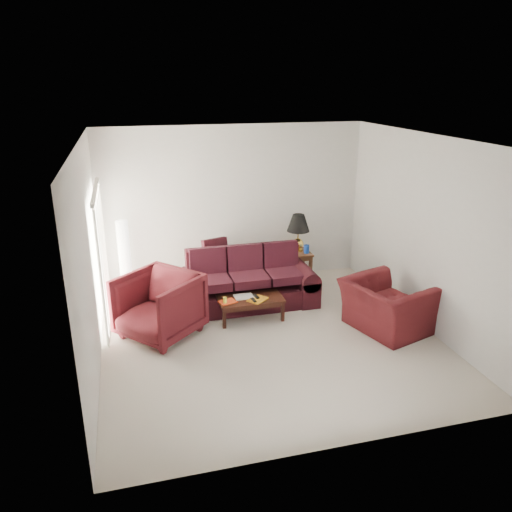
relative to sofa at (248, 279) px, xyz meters
The scene contains 19 objects.
floor 1.35m from the sofa, 88.12° to the right, with size 5.00×5.00×0.00m, color beige.
blinds 2.45m from the sofa, behind, with size 0.10×2.00×2.16m, color silver.
sofa is the anchor object (origin of this frame).
throw_pillow 0.95m from the sofa, 116.88° to the left, with size 0.47×0.13×0.47m, color black.
end_table 1.51m from the sofa, 36.49° to the left, with size 0.53×0.53×0.58m, color #4E311B, non-canonical shape.
table_lamp 1.63m from the sofa, 37.31° to the left, with size 0.44×0.44×0.73m, color gold, non-canonical shape.
clock 1.27m from the sofa, 35.64° to the left, with size 0.15×0.05×0.15m, color silver.
blue_canister 1.58m from the sofa, 29.65° to the left, with size 0.10×0.10×0.16m, color blue.
picture_frame 1.48m from the sofa, 45.46° to the left, with size 0.13×0.02×0.16m, color silver.
floor_lamp 2.22m from the sofa, 157.25° to the left, with size 0.24×0.24×1.47m, color white, non-canonical shape.
armchair_left 1.73m from the sofa, 155.17° to the right, with size 1.06×1.10×1.00m, color #451015.
armchair_right 2.37m from the sofa, 37.35° to the right, with size 1.22×1.07×0.79m, color #410F12.
coffee_table 0.62m from the sofa, 98.99° to the right, with size 1.06×0.53×0.37m, color black, non-canonical shape.
magazine_red 0.78m from the sofa, 128.72° to the right, with size 0.27×0.20×0.02m, color red.
magazine_white 0.51m from the sofa, 111.38° to the right, with size 0.31×0.23×0.02m, color white.
magazine_orange 0.65m from the sofa, 89.25° to the right, with size 0.31×0.23×0.02m, color #C78717.
remote_a 0.69m from the sofa, 95.78° to the right, with size 0.05×0.16×0.02m, color black.
remote_b 0.56m from the sofa, 89.29° to the right, with size 0.05×0.18×0.02m, color black.
yellow_glass 0.84m from the sofa, 129.67° to the right, with size 0.06×0.06×0.11m, color #F7F036.
Camera 1 is at (-1.95, -6.52, 3.76)m, focal length 35.00 mm.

